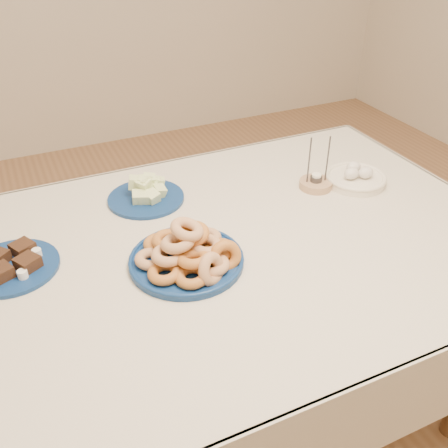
{
  "coord_description": "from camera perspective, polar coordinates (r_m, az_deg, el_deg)",
  "views": [
    {
      "loc": [
        -0.45,
        -1.03,
        1.56
      ],
      "look_at": [
        0.0,
        -0.05,
        0.85
      ],
      "focal_mm": 40.0,
      "sensor_mm": 36.0,
      "label": 1
    }
  ],
  "objects": [
    {
      "name": "ground",
      "position": [
        1.92,
        -0.67,
        -20.79
      ],
      "size": [
        5.0,
        5.0,
        0.0
      ],
      "primitive_type": "plane",
      "color": "#8F6443",
      "rests_on": "ground"
    },
    {
      "name": "donut_platter",
      "position": [
        1.3,
        -4.12,
        -3.44
      ],
      "size": [
        0.4,
        0.4,
        0.14
      ],
      "rotation": [
        0.0,
        0.0,
        0.42
      ],
      "color": "navy",
      "rests_on": "dining_table"
    },
    {
      "name": "melon_plate",
      "position": [
        1.6,
        -8.85,
        3.54
      ],
      "size": [
        0.27,
        0.27,
        0.08
      ],
      "rotation": [
        0.0,
        0.0,
        0.13
      ],
      "color": "navy",
      "rests_on": "dining_table"
    },
    {
      "name": "dining_table",
      "position": [
        1.45,
        -0.83,
        -5.8
      ],
      "size": [
        1.71,
        1.11,
        0.75
      ],
      "color": "brown",
      "rests_on": "ground"
    },
    {
      "name": "egg_bowl",
      "position": [
        1.73,
        14.8,
        5.15
      ],
      "size": [
        0.22,
        0.22,
        0.07
      ],
      "rotation": [
        0.0,
        0.0,
        -0.07
      ],
      "color": "silver",
      "rests_on": "dining_table"
    },
    {
      "name": "candle_holder",
      "position": [
        1.68,
        10.44,
        4.63
      ],
      "size": [
        0.13,
        0.13,
        0.18
      ],
      "rotation": [
        0.0,
        0.0,
        -0.25
      ],
      "color": "#A57E5C",
      "rests_on": "dining_table"
    },
    {
      "name": "brownie_plate",
      "position": [
        1.4,
        -23.06,
        -4.31
      ],
      "size": [
        0.31,
        0.31,
        0.04
      ],
      "rotation": [
        0.0,
        0.0,
        0.34
      ],
      "color": "navy",
      "rests_on": "dining_table"
    }
  ]
}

